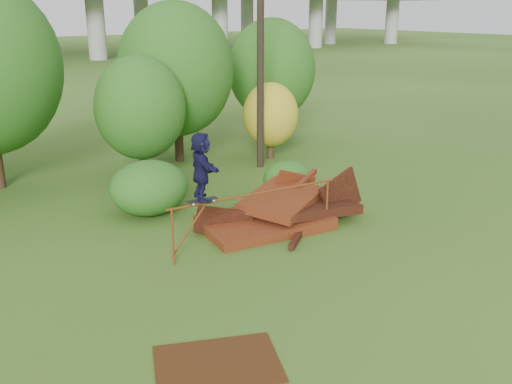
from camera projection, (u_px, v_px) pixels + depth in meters
ground at (328, 265)px, 14.54m from camera, size 240.00×240.00×0.00m
scrap_pile at (281, 212)px, 17.19m from camera, size 5.54×3.44×1.82m
grind_rail at (256, 203)px, 15.35m from camera, size 5.13×0.60×1.54m
skateboard at (202, 200)px, 14.48m from camera, size 0.81×0.30×0.08m
skater at (201, 166)px, 14.21m from camera, size 0.96×1.69×1.74m
flat_plate at (217, 364)px, 10.51m from camera, size 2.75×2.42×0.03m
tree_2 at (140, 108)px, 20.79m from camera, size 3.33×3.33×4.69m
tree_3 at (176, 70)px, 23.18m from camera, size 4.73×4.73×6.56m
tree_4 at (270, 115)px, 24.19m from camera, size 2.38×2.38×3.28m
tree_5 at (272, 70)px, 27.06m from camera, size 4.15×4.15×5.83m
shrub_left at (149, 188)px, 17.91m from camera, size 2.49×2.30×1.72m
shrub_right at (288, 178)px, 19.72m from camera, size 1.75×1.60×1.24m
utility_pole at (260, 43)px, 21.96m from camera, size 1.40×0.28×9.77m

